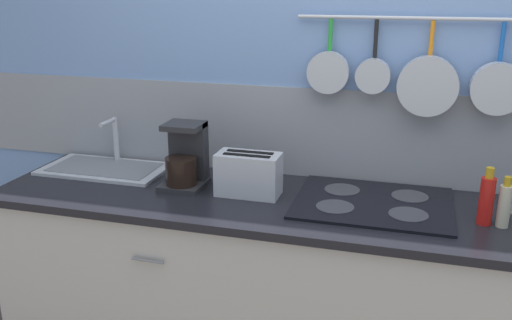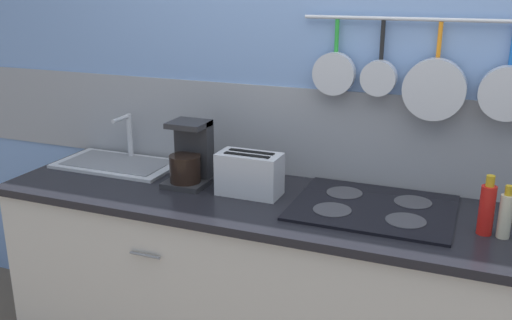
{
  "view_description": "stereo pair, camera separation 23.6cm",
  "coord_description": "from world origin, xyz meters",
  "px_view_note": "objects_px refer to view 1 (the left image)",
  "views": [
    {
      "loc": [
        0.22,
        -2.17,
        1.76
      ],
      "look_at": [
        -0.41,
        0.0,
        1.05
      ],
      "focal_mm": 40.0,
      "sensor_mm": 36.0,
      "label": 1
    },
    {
      "loc": [
        0.44,
        -2.09,
        1.76
      ],
      "look_at": [
        -0.41,
        0.0,
        1.05
      ],
      "focal_mm": 40.0,
      "sensor_mm": 36.0,
      "label": 2
    }
  ],
  "objects_px": {
    "toaster": "(248,174)",
    "bottle_dish_soap": "(487,199)",
    "bottle_vinegar": "(504,205)",
    "coffee_maker": "(185,160)"
  },
  "relations": [
    {
      "from": "toaster",
      "to": "bottle_dish_soap",
      "type": "bearing_deg",
      "value": -3.03
    },
    {
      "from": "toaster",
      "to": "bottle_vinegar",
      "type": "xyz_separation_m",
      "value": [
        1.01,
        -0.06,
        -0.0
      ]
    },
    {
      "from": "coffee_maker",
      "to": "bottle_vinegar",
      "type": "relative_size",
      "value": 1.46
    },
    {
      "from": "bottle_vinegar",
      "to": "toaster",
      "type": "bearing_deg",
      "value": 176.67
    },
    {
      "from": "bottle_vinegar",
      "to": "coffee_maker",
      "type": "bearing_deg",
      "value": 176.11
    },
    {
      "from": "toaster",
      "to": "bottle_vinegar",
      "type": "height_order",
      "value": "bottle_vinegar"
    },
    {
      "from": "bottle_dish_soap",
      "to": "toaster",
      "type": "bearing_deg",
      "value": 176.97
    },
    {
      "from": "coffee_maker",
      "to": "bottle_vinegar",
      "type": "height_order",
      "value": "coffee_maker"
    },
    {
      "from": "toaster",
      "to": "bottle_dish_soap",
      "type": "height_order",
      "value": "bottle_dish_soap"
    },
    {
      "from": "bottle_dish_soap",
      "to": "bottle_vinegar",
      "type": "relative_size",
      "value": 1.13
    }
  ]
}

